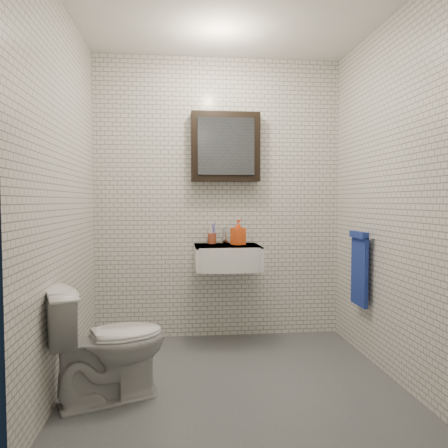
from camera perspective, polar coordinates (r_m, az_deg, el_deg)
The scene contains 9 objects.
ground at distance 3.18m, azimuth 1.11°, elevation -19.62°, with size 2.20×2.00×0.01m, color #4C4F54.
room_shell at distance 2.94m, azimuth 1.14°, elevation 7.68°, with size 2.22×2.02×2.51m.
washbasin at distance 3.70m, azimuth 0.49°, elevation -4.31°, with size 0.55×0.50×0.20m.
faucet at distance 3.87m, azimuth 0.16°, elevation -1.57°, with size 0.06×0.20×0.15m.
mirror_cabinet at distance 3.89m, azimuth 0.17°, elevation 10.00°, with size 0.60×0.15×0.60m.
towel_rail at distance 3.58m, azimuth 17.28°, elevation -5.18°, with size 0.09×0.30×0.58m.
toothbrush_cup at distance 3.87m, azimuth -1.58°, elevation -1.82°, with size 0.10×0.10×0.20m.
soap_bottle at distance 3.77m, azimuth 1.87°, elevation -1.08°, with size 0.10×0.10×0.22m, color orange.
toilet at distance 2.86m, azimuth -14.97°, elevation -14.68°, with size 0.40×0.71×0.72m, color silver.
Camera 1 is at (-0.36, -2.91, 1.23)m, focal length 35.00 mm.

